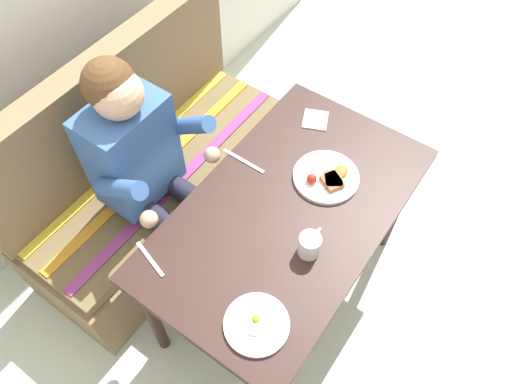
# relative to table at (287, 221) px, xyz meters

# --- Properties ---
(ground_plane) EXTENTS (8.00, 8.00, 0.00)m
(ground_plane) POSITION_rel_table_xyz_m (0.00, 0.00, -0.65)
(ground_plane) COLOR beige
(table) EXTENTS (1.20, 0.70, 0.73)m
(table) POSITION_rel_table_xyz_m (0.00, 0.00, 0.00)
(table) COLOR #321F1B
(table) RESTS_ON ground
(couch) EXTENTS (1.44, 0.56, 1.00)m
(couch) POSITION_rel_table_xyz_m (0.00, 0.76, -0.32)
(couch) COLOR #7C6445
(couch) RESTS_ON ground
(person) EXTENTS (0.45, 0.61, 1.21)m
(person) POSITION_rel_table_xyz_m (-0.15, 0.59, 0.09)
(person) COLOR #395E9E
(person) RESTS_ON ground
(plate_breakfast) EXTENTS (0.26, 0.26, 0.05)m
(plate_breakfast) POSITION_rel_table_xyz_m (0.21, -0.05, 0.09)
(plate_breakfast) COLOR white
(plate_breakfast) RESTS_ON table
(plate_eggs) EXTENTS (0.22, 0.22, 0.04)m
(plate_eggs) POSITION_rel_table_xyz_m (-0.44, -0.16, 0.09)
(plate_eggs) COLOR white
(plate_eggs) RESTS_ON table
(coffee_mug) EXTENTS (0.12, 0.08, 0.09)m
(coffee_mug) POSITION_rel_table_xyz_m (-0.11, -0.16, 0.13)
(coffee_mug) COLOR white
(coffee_mug) RESTS_ON table
(napkin) EXTENTS (0.14, 0.14, 0.01)m
(napkin) POSITION_rel_table_xyz_m (0.45, 0.16, 0.09)
(napkin) COLOR silver
(napkin) RESTS_ON table
(fork) EXTENTS (0.06, 0.17, 0.00)m
(fork) POSITION_rel_table_xyz_m (-0.46, 0.28, 0.08)
(fork) COLOR silver
(fork) RESTS_ON table
(knife) EXTENTS (0.02, 0.20, 0.00)m
(knife) POSITION_rel_table_xyz_m (0.09, 0.28, 0.08)
(knife) COLOR silver
(knife) RESTS_ON table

